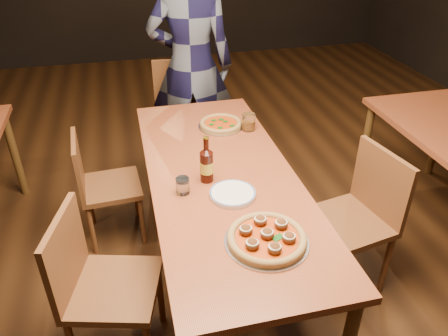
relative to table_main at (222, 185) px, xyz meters
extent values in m
plane|color=black|center=(0.00, 0.00, -0.68)|extent=(9.00, 9.00, 0.00)
cube|color=maroon|center=(0.00, 0.00, 0.05)|extent=(0.80, 2.00, 0.04)
cylinder|color=#543718|center=(-0.34, 0.94, -0.32)|extent=(0.06, 0.06, 0.71)
cylinder|color=#543718|center=(0.34, 0.94, -0.32)|extent=(0.06, 0.06, 0.71)
cylinder|color=#543718|center=(-1.36, 1.24, -0.32)|extent=(0.06, 0.06, 0.71)
cylinder|color=#543718|center=(1.36, 0.74, -0.32)|extent=(0.06, 0.06, 0.71)
cylinder|color=#543718|center=(2.04, 0.74, -0.32)|extent=(0.06, 0.06, 0.71)
cylinder|color=#B7B7BF|center=(0.06, -0.59, 0.07)|extent=(0.38, 0.38, 0.01)
cylinder|color=#AD9148|center=(0.06, -0.59, 0.09)|extent=(0.35, 0.35, 0.02)
torus|color=#AD9148|center=(0.06, -0.59, 0.10)|extent=(0.36, 0.36, 0.04)
cylinder|color=#9B2309|center=(0.06, -0.59, 0.10)|extent=(0.28, 0.28, 0.00)
cylinder|color=#B7B7BF|center=(0.13, 0.58, 0.07)|extent=(0.30, 0.30, 0.01)
cylinder|color=#AD9148|center=(0.13, 0.58, 0.09)|extent=(0.28, 0.28, 0.02)
torus|color=#AD9148|center=(0.13, 0.58, 0.10)|extent=(0.28, 0.28, 0.03)
cylinder|color=#9B2309|center=(0.13, 0.58, 0.10)|extent=(0.21, 0.21, 0.00)
cylinder|color=white|center=(0.01, -0.21, 0.08)|extent=(0.24, 0.24, 0.02)
cylinder|color=black|center=(-0.09, -0.04, 0.16)|extent=(0.07, 0.07, 0.17)
cylinder|color=black|center=(-0.09, -0.04, 0.29)|extent=(0.03, 0.03, 0.09)
cylinder|color=gold|center=(-0.09, -0.04, 0.16)|extent=(0.07, 0.07, 0.06)
cylinder|color=white|center=(-0.24, -0.13, 0.12)|extent=(0.07, 0.07, 0.09)
cylinder|color=#915010|center=(0.30, 0.49, 0.13)|extent=(0.09, 0.09, 0.11)
imported|color=black|center=(0.06, 1.32, 0.24)|extent=(0.74, 0.56, 1.84)
camera|label=1|loc=(-0.47, -1.98, 1.38)|focal=35.00mm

